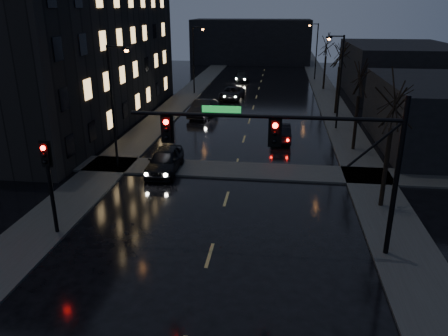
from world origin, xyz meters
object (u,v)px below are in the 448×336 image
(oncoming_car_d, at_px, (242,76))
(lead_car, at_px, (280,132))
(oncoming_car_c, at_px, (232,93))
(oncoming_car_b, at_px, (203,108))
(oncoming_car_a, at_px, (165,160))

(oncoming_car_d, relative_size, lead_car, 1.05)
(oncoming_car_c, relative_size, lead_car, 1.14)
(oncoming_car_b, relative_size, lead_car, 1.12)
(oncoming_car_b, distance_m, lead_car, 10.57)
(oncoming_car_a, bearing_deg, oncoming_car_d, 86.40)
(oncoming_car_a, bearing_deg, oncoming_car_c, 84.97)
(oncoming_car_a, xyz_separation_m, oncoming_car_d, (1.67, 37.82, -0.13))
(oncoming_car_b, bearing_deg, oncoming_car_c, 86.30)
(oncoming_car_b, bearing_deg, lead_car, -36.36)
(oncoming_car_c, xyz_separation_m, lead_car, (5.68, -16.44, 0.03))
(oncoming_car_a, distance_m, oncoming_car_d, 37.86)
(oncoming_car_c, bearing_deg, oncoming_car_b, -95.69)
(oncoming_car_a, relative_size, oncoming_car_c, 0.93)
(oncoming_car_a, bearing_deg, lead_car, 46.74)
(oncoming_car_a, bearing_deg, oncoming_car_b, 89.56)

